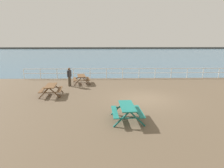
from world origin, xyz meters
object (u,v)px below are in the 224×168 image
picnic_table_near_left (51,88)px  visitor (69,76)px  picnic_table_near_right (127,109)px  picnic_table_mid_centre (81,77)px

picnic_table_near_left → visitor: bearing=-21.5°
picnic_table_near_right → picnic_table_mid_centre: (-3.42, 8.84, 0.00)m
visitor → picnic_table_near_left: bearing=105.1°
picnic_table_near_right → picnic_table_mid_centre: same height
picnic_table_near_left → picnic_table_mid_centre: same height
picnic_table_mid_centre → visitor: bearing=128.9°
visitor → picnic_table_near_right: bearing=149.1°
picnic_table_near_left → picnic_table_near_right: size_ratio=1.05×
picnic_table_near_left → visitor: visitor is taller
picnic_table_mid_centre → visitor: 1.47m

